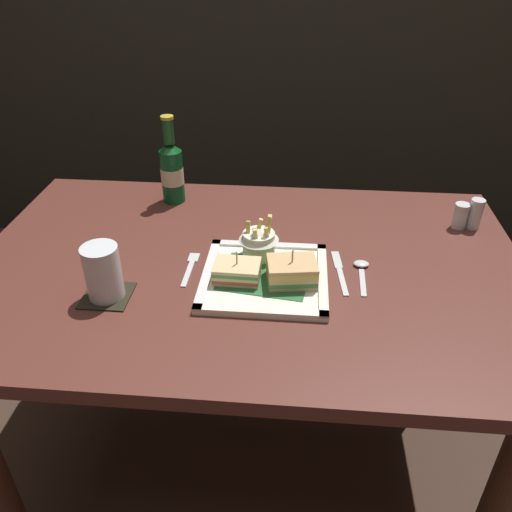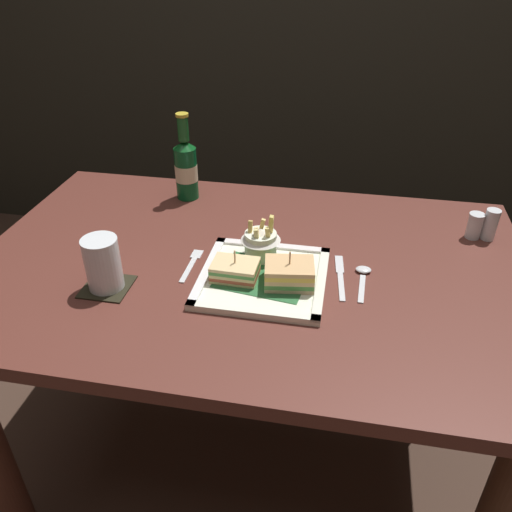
{
  "view_description": "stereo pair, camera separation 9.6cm",
  "coord_description": "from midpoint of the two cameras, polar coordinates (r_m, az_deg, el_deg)",
  "views": [
    {
      "loc": [
        0.11,
        -1.0,
        1.38
      ],
      "look_at": [
        0.02,
        -0.03,
        0.76
      ],
      "focal_mm": 36.35,
      "sensor_mm": 36.0,
      "label": 1
    },
    {
      "loc": [
        0.2,
        -0.99,
        1.38
      ],
      "look_at": [
        0.02,
        -0.03,
        0.76
      ],
      "focal_mm": 36.35,
      "sensor_mm": 36.0,
      "label": 2
    }
  ],
  "objects": [
    {
      "name": "knife",
      "position": [
        1.18,
        11.58,
        -2.14
      ],
      "size": [
        0.03,
        0.18,
        0.0
      ],
      "color": "silver",
      "rests_on": "dining_table"
    },
    {
      "name": "drink_coaster",
      "position": [
        1.15,
        -13.78,
        -3.37
      ],
      "size": [
        0.1,
        0.1,
        0.0
      ],
      "primitive_type": "cube",
      "color": "black",
      "rests_on": "dining_table"
    },
    {
      "name": "spoon",
      "position": [
        1.19,
        13.99,
        -2.07
      ],
      "size": [
        0.04,
        0.13,
        0.01
      ],
      "color": "silver",
      "rests_on": "dining_table"
    },
    {
      "name": "square_plate",
      "position": [
        1.14,
        3.2,
        -2.48
      ],
      "size": [
        0.27,
        0.27,
        0.02
      ],
      "color": "white",
      "rests_on": "dining_table"
    },
    {
      "name": "water_glass",
      "position": [
        1.12,
        -14.12,
        -1.24
      ],
      "size": [
        0.08,
        0.08,
        0.12
      ],
      "color": "silver",
      "rests_on": "dining_table"
    },
    {
      "name": "sandwich_half_left",
      "position": [
        1.12,
        0.13,
        -1.65
      ],
      "size": [
        0.1,
        0.07,
        0.07
      ],
      "color": "#D5C080",
      "rests_on": "square_plate"
    },
    {
      "name": "fork",
      "position": [
        1.2,
        -4.8,
        -0.88
      ],
      "size": [
        0.02,
        0.14,
        0.0
      ],
      "color": "silver",
      "rests_on": "dining_table"
    },
    {
      "name": "sandwich_half_right",
      "position": [
        1.11,
        6.17,
        -2.03
      ],
      "size": [
        0.11,
        0.09,
        0.08
      ],
      "color": "tan",
      "rests_on": "square_plate"
    },
    {
      "name": "pepper_shaker",
      "position": [
        1.42,
        26.15,
        2.9
      ],
      "size": [
        0.03,
        0.03,
        0.08
      ],
      "color": "silver",
      "rests_on": "dining_table"
    },
    {
      "name": "dining_table",
      "position": [
        1.29,
        1.45,
        -6.13
      ],
      "size": [
        1.28,
        0.84,
        0.72
      ],
      "color": "#592B23",
      "rests_on": "ground_plane"
    },
    {
      "name": "ground_plane",
      "position": [
        1.71,
        1.16,
        -21.42
      ],
      "size": [
        6.0,
        6.0,
        0.0
      ],
      "primitive_type": "plane",
      "color": "#3F2C22"
    },
    {
      "name": "fries_cup",
      "position": [
        1.18,
        2.86,
        1.68
      ],
      "size": [
        0.09,
        0.09,
        0.11
      ],
      "color": "silver",
      "rests_on": "square_plate"
    },
    {
      "name": "salt_shaker",
      "position": [
        1.41,
        24.71,
        2.85
      ],
      "size": [
        0.04,
        0.04,
        0.07
      ],
      "color": "silver",
      "rests_on": "dining_table"
    },
    {
      "name": "beer_bottle",
      "position": [
        1.47,
        -5.85,
        9.67
      ],
      "size": [
        0.06,
        0.06,
        0.24
      ],
      "color": "#0B4E25",
      "rests_on": "dining_table"
    }
  ]
}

